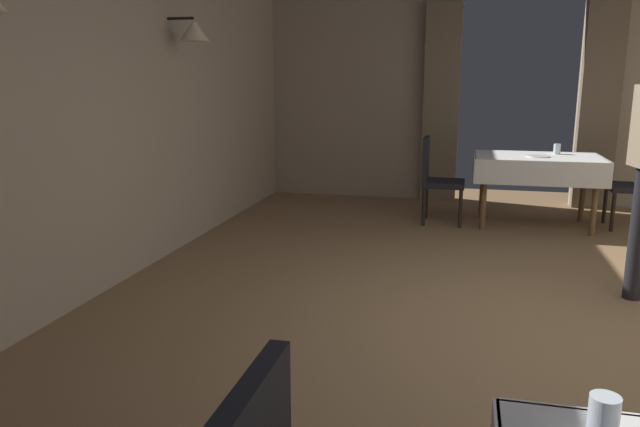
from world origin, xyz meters
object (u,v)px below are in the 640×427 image
object	(u,v)px
dining_table_mid	(537,165)
chair_mid_right	(640,180)
plate_mid_a	(538,156)
glass_mid_b	(557,149)
chair_mid_left	(436,176)
glass_near_b	(603,420)

from	to	relation	value
dining_table_mid	chair_mid_right	xyz separation A→B (m)	(1.03, 0.10, -0.14)
chair_mid_right	plate_mid_a	world-z (taller)	chair_mid_right
chair_mid_right	glass_mid_b	bearing A→B (deg)	172.73
chair_mid_left	glass_near_b	xyz separation A→B (m)	(0.61, -5.27, 0.29)
chair_mid_left	glass_near_b	world-z (taller)	chair_mid_left
chair_mid_left	plate_mid_a	size ratio (longest dim) A/B	3.99
chair_mid_left	glass_mid_b	bearing A→B (deg)	13.75
chair_mid_left	glass_mid_b	size ratio (longest dim) A/B	8.38
chair_mid_left	chair_mid_right	bearing A→B (deg)	5.54
chair_mid_left	plate_mid_a	xyz separation A→B (m)	(1.03, 0.01, 0.24)
dining_table_mid	plate_mid_a	distance (m)	0.14
dining_table_mid	glass_mid_b	distance (m)	0.33
chair_mid_right	glass_mid_b	size ratio (longest dim) A/B	8.38
chair_mid_left	chair_mid_right	world-z (taller)	same
dining_table_mid	glass_near_b	distance (m)	5.39
chair_mid_right	glass_mid_b	distance (m)	0.88
glass_near_b	plate_mid_a	xyz separation A→B (m)	(0.42, 5.29, -0.05)
dining_table_mid	chair_mid_left	distance (m)	1.05
chair_mid_right	glass_near_b	world-z (taller)	chair_mid_right
chair_mid_right	glass_mid_b	xyz separation A→B (m)	(-0.82, 0.10, 0.29)
glass_mid_b	glass_near_b	bearing A→B (deg)	-96.49
chair_mid_right	chair_mid_left	bearing A→B (deg)	-174.46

